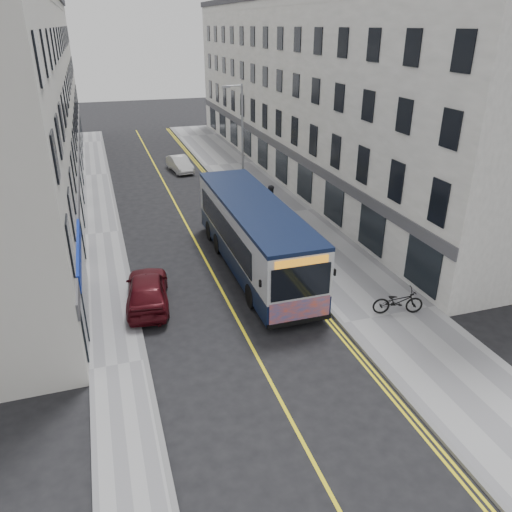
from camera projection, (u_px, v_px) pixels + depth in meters
ground at (241, 326)px, 20.53m from camera, size 140.00×140.00×0.00m
pavement_east at (281, 213)px, 32.59m from camera, size 4.50×64.00×0.12m
pavement_west at (103, 233)px, 29.47m from camera, size 2.00×64.00×0.12m
kerb_east at (248, 217)px, 31.97m from camera, size 0.18×64.00×0.13m
kerb_west at (120, 231)px, 29.75m from camera, size 0.18×64.00×0.13m
road_centre_line at (187, 225)px, 30.88m from camera, size 0.12×64.00×0.01m
road_dbl_yellow_inner at (242, 219)px, 31.87m from camera, size 0.10×64.00×0.01m
road_dbl_yellow_outer at (245, 218)px, 31.92m from camera, size 0.10×64.00×0.01m
terrace_east at (306, 92)px, 39.10m from camera, size 6.00×46.00×13.00m
terrace_west at (23, 103)px, 33.41m from camera, size 6.00×46.00×13.00m
streetlamp at (241, 143)px, 31.92m from camera, size 1.32×0.18×8.00m
city_bus at (254, 233)px, 24.61m from camera, size 2.82×12.10×3.52m
bicycle at (398, 301)px, 21.01m from camera, size 2.27×1.27×1.13m
pedestrian_near at (269, 208)px, 31.01m from camera, size 0.68×0.58×1.59m
pedestrian_far at (271, 200)px, 31.80m from camera, size 1.21×1.18×1.96m
car_white at (180, 164)px, 41.90m from camera, size 1.85×3.98×1.26m
car_maroon at (147, 290)px, 21.79m from camera, size 2.32×4.65×1.52m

